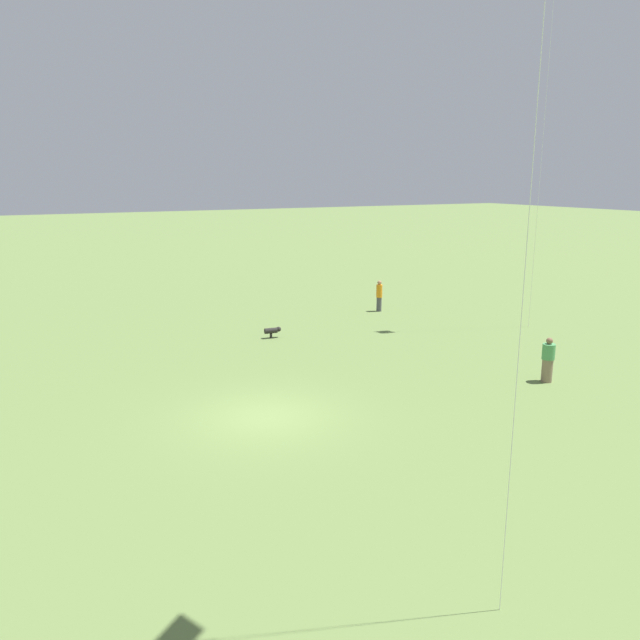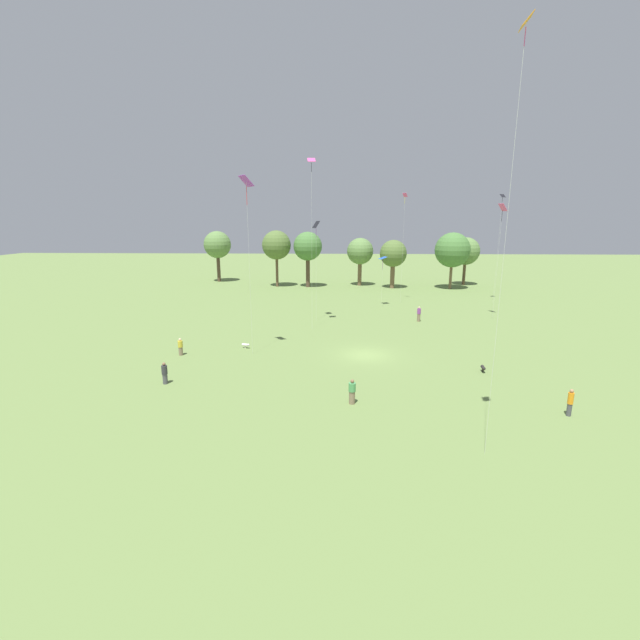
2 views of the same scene
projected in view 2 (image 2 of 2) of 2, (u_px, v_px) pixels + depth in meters
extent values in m
plane|color=olive|center=(366.00, 355.00, 38.54)|extent=(240.00, 240.00, 0.00)
cylinder|color=brown|center=(219.00, 268.00, 84.30)|extent=(0.67, 0.67, 5.27)
sphere|color=#5B7F42|center=(217.00, 245.00, 83.26)|extent=(5.22, 5.22, 5.22)
cylinder|color=brown|center=(277.00, 271.00, 77.89)|extent=(0.48, 0.48, 5.57)
sphere|color=#516B33|center=(276.00, 245.00, 76.82)|extent=(5.19, 5.19, 5.19)
cylinder|color=brown|center=(308.00, 272.00, 77.37)|extent=(0.72, 0.72, 5.42)
sphere|color=#477538|center=(308.00, 246.00, 76.32)|extent=(5.12, 5.12, 5.12)
cylinder|color=brown|center=(360.00, 273.00, 79.32)|extent=(0.72, 0.72, 4.52)
sphere|color=#5B7F42|center=(360.00, 251.00, 78.40)|extent=(4.81, 4.81, 4.81)
cylinder|color=brown|center=(392.00, 276.00, 76.15)|extent=(0.78, 0.78, 4.39)
sphere|color=#516B33|center=(393.00, 253.00, 75.25)|extent=(4.72, 4.72, 4.72)
cylinder|color=brown|center=(451.00, 276.00, 75.29)|extent=(0.48, 0.48, 4.56)
sphere|color=#477538|center=(452.00, 250.00, 74.26)|extent=(6.04, 6.04, 6.04)
cylinder|color=brown|center=(464.00, 273.00, 79.95)|extent=(0.54, 0.54, 4.39)
sphere|color=#5B7F42|center=(466.00, 251.00, 79.02)|extent=(5.06, 5.06, 5.06)
cylinder|color=#4C4C51|center=(165.00, 379.00, 31.64)|extent=(0.50, 0.50, 0.76)
cylinder|color=#333338|center=(164.00, 370.00, 31.48)|extent=(0.59, 0.59, 0.66)
sphere|color=brown|center=(164.00, 364.00, 31.38)|extent=(0.24, 0.24, 0.24)
cylinder|color=#4C4C51|center=(569.00, 410.00, 26.43)|extent=(0.31, 0.31, 0.81)
cylinder|color=orange|center=(571.00, 398.00, 26.26)|extent=(0.36, 0.36, 0.72)
sphere|color=#A87A56|center=(572.00, 391.00, 26.15)|extent=(0.24, 0.24, 0.24)
cylinder|color=#847056|center=(352.00, 397.00, 28.18)|extent=(0.52, 0.52, 0.87)
cylinder|color=#4C9956|center=(352.00, 387.00, 28.01)|extent=(0.61, 0.61, 0.58)
sphere|color=brown|center=(352.00, 381.00, 27.92)|extent=(0.24, 0.24, 0.24)
cylinder|color=#847056|center=(419.00, 318.00, 51.18)|extent=(0.42, 0.42, 0.94)
cylinder|color=purple|center=(419.00, 311.00, 51.00)|extent=(0.49, 0.49, 0.64)
sphere|color=beige|center=(419.00, 308.00, 50.90)|extent=(0.24, 0.24, 0.24)
cylinder|color=#847056|center=(181.00, 351.00, 38.36)|extent=(0.51, 0.51, 0.76)
cylinder|color=gold|center=(180.00, 344.00, 38.21)|extent=(0.60, 0.60, 0.58)
sphere|color=beige|center=(180.00, 340.00, 38.12)|extent=(0.24, 0.24, 0.24)
cube|color=blue|center=(383.00, 258.00, 58.81)|extent=(1.22, 1.24, 0.33)
cylinder|color=purple|center=(383.00, 265.00, 59.02)|extent=(0.04, 0.04, 1.29)
cylinder|color=silver|center=(382.00, 282.00, 59.58)|extent=(0.01, 0.01, 6.80)
cube|color=#E54C99|center=(311.00, 160.00, 43.73)|extent=(0.90, 0.81, 0.45)
cylinder|color=black|center=(311.00, 167.00, 43.89)|extent=(0.04, 0.04, 0.94)
cylinder|color=silver|center=(312.00, 248.00, 45.76)|extent=(0.01, 0.01, 17.88)
cube|color=black|center=(316.00, 225.00, 49.41)|extent=(0.99, 1.14, 0.80)
cylinder|color=purple|center=(316.00, 233.00, 49.62)|extent=(0.04, 0.04, 1.27)
cylinder|color=silver|center=(316.00, 274.00, 50.70)|extent=(0.01, 0.01, 11.36)
cube|color=purple|center=(246.00, 181.00, 35.42)|extent=(1.46, 1.50, 0.87)
cylinder|color=red|center=(247.00, 195.00, 35.68)|extent=(0.04, 0.04, 1.58)
cylinder|color=silver|center=(250.00, 271.00, 37.12)|extent=(0.01, 0.01, 15.01)
cube|color=#E54C99|center=(405.00, 195.00, 59.55)|extent=(0.74, 0.73, 0.54)
cylinder|color=yellow|center=(405.00, 200.00, 59.71)|extent=(0.04, 0.04, 0.99)
cylinder|color=silver|center=(403.00, 250.00, 61.29)|extent=(0.01, 0.01, 15.29)
cube|color=orange|center=(526.00, 21.00, 17.69)|extent=(0.59, 0.79, 0.57)
cylinder|color=#E54C99|center=(525.00, 37.00, 17.82)|extent=(0.04, 0.04, 0.72)
cylinder|color=silver|center=(503.00, 262.00, 19.94)|extent=(0.01, 0.01, 19.87)
cube|color=black|center=(503.00, 196.00, 59.71)|extent=(0.85, 0.77, 0.47)
cylinder|color=black|center=(502.00, 200.00, 59.83)|extent=(0.04, 0.04, 0.63)
cylinder|color=silver|center=(498.00, 251.00, 61.43)|extent=(0.01, 0.01, 15.20)
cube|color=#E54C99|center=(503.00, 207.00, 49.40)|extent=(0.85, 1.16, 0.87)
cylinder|color=black|center=(502.00, 216.00, 49.62)|extent=(0.04, 0.04, 1.28)
cylinder|color=silver|center=(497.00, 265.00, 50.91)|extent=(0.01, 0.01, 13.31)
cylinder|color=black|center=(483.00, 367.00, 34.15)|extent=(0.33, 0.63, 0.26)
sphere|color=black|center=(484.00, 369.00, 33.78)|extent=(0.24, 0.24, 0.24)
cylinder|color=black|center=(483.00, 370.00, 34.21)|extent=(0.12, 0.12, 0.23)
cylinder|color=silver|center=(245.00, 345.00, 40.51)|extent=(0.63, 0.45, 0.26)
sphere|color=silver|center=(248.00, 345.00, 40.36)|extent=(0.23, 0.23, 0.23)
cylinder|color=silver|center=(245.00, 347.00, 40.56)|extent=(0.12, 0.12, 0.19)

